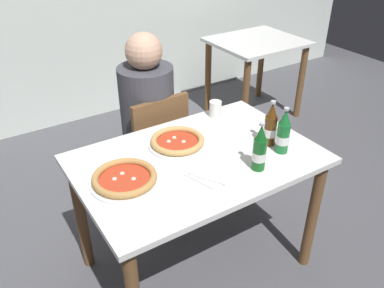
{
  "coord_description": "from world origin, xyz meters",
  "views": [
    {
      "loc": [
        -0.92,
        -1.39,
        1.84
      ],
      "look_at": [
        0.0,
        0.05,
        0.8
      ],
      "focal_mm": 37.41,
      "sensor_mm": 36.0,
      "label": 1
    }
  ],
  "objects_px": {
    "paper_cup": "(215,109)",
    "beer_bottle_left": "(283,134)",
    "beer_bottle_center": "(270,126)",
    "chair_behind_table": "(154,145)",
    "dining_table_background": "(256,57)",
    "diner_seated": "(149,129)",
    "pizza_marinara_far": "(125,179)",
    "napkin_with_cutlery": "(203,181)",
    "dining_table_main": "(197,175)",
    "pizza_margherita_near": "(177,142)",
    "beer_bottle_right": "(260,150)"
  },
  "relations": [
    {
      "from": "paper_cup",
      "to": "beer_bottle_left",
      "type": "bearing_deg",
      "value": -83.48
    },
    {
      "from": "beer_bottle_right",
      "to": "paper_cup",
      "type": "distance_m",
      "value": 0.57
    },
    {
      "from": "dining_table_main",
      "to": "beer_bottle_center",
      "type": "relative_size",
      "value": 4.86
    },
    {
      "from": "diner_seated",
      "to": "dining_table_background",
      "type": "height_order",
      "value": "diner_seated"
    },
    {
      "from": "beer_bottle_left",
      "to": "napkin_with_cutlery",
      "type": "distance_m",
      "value": 0.49
    },
    {
      "from": "pizza_marinara_far",
      "to": "beer_bottle_center",
      "type": "bearing_deg",
      "value": -6.63
    },
    {
      "from": "diner_seated",
      "to": "pizza_marinara_far",
      "type": "height_order",
      "value": "diner_seated"
    },
    {
      "from": "pizza_margherita_near",
      "to": "beer_bottle_right",
      "type": "xyz_separation_m",
      "value": [
        0.22,
        -0.39,
        0.08
      ]
    },
    {
      "from": "dining_table_background",
      "to": "beer_bottle_left",
      "type": "distance_m",
      "value": 1.93
    },
    {
      "from": "dining_table_background",
      "to": "beer_bottle_right",
      "type": "xyz_separation_m",
      "value": [
        -1.35,
        -1.59,
        0.26
      ]
    },
    {
      "from": "dining_table_background",
      "to": "pizza_marinara_far",
      "type": "xyz_separation_m",
      "value": [
        -1.93,
        -1.35,
        0.18
      ]
    },
    {
      "from": "dining_table_main",
      "to": "chair_behind_table",
      "type": "distance_m",
      "value": 0.63
    },
    {
      "from": "diner_seated",
      "to": "napkin_with_cutlery",
      "type": "bearing_deg",
      "value": -99.87
    },
    {
      "from": "beer_bottle_center",
      "to": "napkin_with_cutlery",
      "type": "bearing_deg",
      "value": -169.53
    },
    {
      "from": "beer_bottle_center",
      "to": "napkin_with_cutlery",
      "type": "xyz_separation_m",
      "value": [
        -0.48,
        -0.09,
        -0.1
      ]
    },
    {
      "from": "chair_behind_table",
      "to": "napkin_with_cutlery",
      "type": "xyz_separation_m",
      "value": [
        -0.15,
        -0.79,
        0.27
      ]
    },
    {
      "from": "dining_table_background",
      "to": "beer_bottle_left",
      "type": "height_order",
      "value": "beer_bottle_left"
    },
    {
      "from": "beer_bottle_center",
      "to": "dining_table_main",
      "type": "bearing_deg",
      "value": 166.18
    },
    {
      "from": "dining_table_main",
      "to": "beer_bottle_left",
      "type": "xyz_separation_m",
      "value": [
        0.39,
        -0.19,
        0.22
      ]
    },
    {
      "from": "dining_table_background",
      "to": "beer_bottle_left",
      "type": "xyz_separation_m",
      "value": [
        -1.15,
        -1.53,
        0.26
      ]
    },
    {
      "from": "napkin_with_cutlery",
      "to": "dining_table_main",
      "type": "bearing_deg",
      "value": 63.76
    },
    {
      "from": "beer_bottle_right",
      "to": "paper_cup",
      "type": "relative_size",
      "value": 2.6
    },
    {
      "from": "dining_table_main",
      "to": "pizza_margherita_near",
      "type": "relative_size",
      "value": 3.95
    },
    {
      "from": "pizza_margherita_near",
      "to": "beer_bottle_center",
      "type": "bearing_deg",
      "value": -30.83
    },
    {
      "from": "beer_bottle_left",
      "to": "diner_seated",
      "type": "bearing_deg",
      "value": 111.45
    },
    {
      "from": "napkin_with_cutlery",
      "to": "beer_bottle_left",
      "type": "bearing_deg",
      "value": -0.35
    },
    {
      "from": "dining_table_background",
      "to": "diner_seated",
      "type": "bearing_deg",
      "value": -155.12
    },
    {
      "from": "dining_table_main",
      "to": "beer_bottle_left",
      "type": "distance_m",
      "value": 0.48
    },
    {
      "from": "beer_bottle_center",
      "to": "chair_behind_table",
      "type": "bearing_deg",
      "value": 114.84
    },
    {
      "from": "dining_table_main",
      "to": "napkin_with_cutlery",
      "type": "relative_size",
      "value": 5.09
    },
    {
      "from": "beer_bottle_center",
      "to": "paper_cup",
      "type": "bearing_deg",
      "value": 97.59
    },
    {
      "from": "diner_seated",
      "to": "dining_table_background",
      "type": "distance_m",
      "value": 1.63
    },
    {
      "from": "beer_bottle_center",
      "to": "paper_cup",
      "type": "xyz_separation_m",
      "value": [
        -0.05,
        0.41,
        -0.06
      ]
    },
    {
      "from": "pizza_margherita_near",
      "to": "beer_bottle_right",
      "type": "relative_size",
      "value": 1.23
    },
    {
      "from": "dining_table_background",
      "to": "napkin_with_cutlery",
      "type": "distance_m",
      "value": 2.24
    },
    {
      "from": "dining_table_main",
      "to": "beer_bottle_right",
      "type": "distance_m",
      "value": 0.37
    },
    {
      "from": "diner_seated",
      "to": "pizza_marinara_far",
      "type": "xyz_separation_m",
      "value": [
        -0.45,
        -0.66,
        0.19
      ]
    },
    {
      "from": "dining_table_main",
      "to": "beer_bottle_center",
      "type": "height_order",
      "value": "beer_bottle_center"
    },
    {
      "from": "paper_cup",
      "to": "diner_seated",
      "type": "bearing_deg",
      "value": 128.54
    },
    {
      "from": "diner_seated",
      "to": "pizza_margherita_near",
      "type": "xyz_separation_m",
      "value": [
        -0.08,
        -0.51,
        0.19
      ]
    },
    {
      "from": "pizza_marinara_far",
      "to": "paper_cup",
      "type": "relative_size",
      "value": 3.39
    },
    {
      "from": "diner_seated",
      "to": "beer_bottle_right",
      "type": "relative_size",
      "value": 4.89
    },
    {
      "from": "diner_seated",
      "to": "beer_bottle_center",
      "type": "distance_m",
      "value": 0.87
    },
    {
      "from": "beer_bottle_right",
      "to": "napkin_with_cutlery",
      "type": "relative_size",
      "value": 1.05
    },
    {
      "from": "chair_behind_table",
      "to": "napkin_with_cutlery",
      "type": "bearing_deg",
      "value": 76.5
    },
    {
      "from": "chair_behind_table",
      "to": "beer_bottle_center",
      "type": "distance_m",
      "value": 0.86
    },
    {
      "from": "beer_bottle_left",
      "to": "beer_bottle_center",
      "type": "xyz_separation_m",
      "value": [
        -0.0,
        0.09,
        0.0
      ]
    },
    {
      "from": "beer_bottle_left",
      "to": "paper_cup",
      "type": "xyz_separation_m",
      "value": [
        -0.06,
        0.5,
        -0.06
      ]
    },
    {
      "from": "dining_table_main",
      "to": "dining_table_background",
      "type": "height_order",
      "value": "same"
    },
    {
      "from": "pizza_margherita_near",
      "to": "beer_bottle_right",
      "type": "distance_m",
      "value": 0.45
    }
  ]
}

